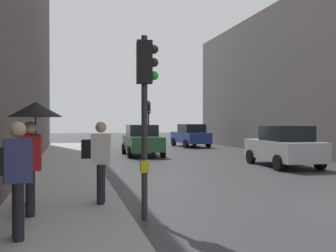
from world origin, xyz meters
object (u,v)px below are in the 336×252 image
at_px(pedestrian_with_black_backpack, 99,157).
at_px(traffic_light_near_left, 146,93).
at_px(traffic_light_far_median, 149,115).
at_px(pedestrian_with_umbrella, 34,126).
at_px(pedestrian_with_grey_backpack, 15,173).
at_px(pedestrian_in_dark_coat, 30,159).
at_px(car_blue_van, 191,135).
at_px(car_green_estate, 142,140).
at_px(car_silver_hatchback, 284,146).

bearing_deg(pedestrian_with_black_backpack, traffic_light_near_left, -49.40).
bearing_deg(traffic_light_far_median, pedestrian_with_umbrella, -107.75).
height_order(pedestrian_with_grey_backpack, pedestrian_in_dark_coat, same).
xyz_separation_m(traffic_light_far_median, car_blue_van, (3.47, 0.71, -1.52)).
distance_m(car_blue_van, pedestrian_with_grey_backpack, 24.08).
bearing_deg(pedestrian_with_umbrella, pedestrian_with_grey_backpack, -95.85).
height_order(traffic_light_near_left, pedestrian_with_umbrella, traffic_light_near_left).
relative_size(traffic_light_near_left, car_blue_van, 0.84).
height_order(car_green_estate, pedestrian_with_umbrella, pedestrian_with_umbrella).
distance_m(car_blue_van, pedestrian_in_dark_coat, 21.88).
bearing_deg(car_silver_hatchback, traffic_light_far_median, 104.34).
bearing_deg(car_green_estate, pedestrian_with_umbrella, -108.83).
distance_m(traffic_light_near_left, car_green_estate, 14.37).
relative_size(pedestrian_with_umbrella, pedestrian_with_black_backpack, 1.21).
bearing_deg(pedestrian_with_black_backpack, pedestrian_with_grey_backpack, -122.20).
bearing_deg(traffic_light_near_left, pedestrian_with_black_backpack, 130.60).
bearing_deg(pedestrian_in_dark_coat, traffic_light_near_left, -27.33).
height_order(traffic_light_far_median, pedestrian_with_black_backpack, traffic_light_far_median).
distance_m(car_blue_van, pedestrian_with_black_backpack, 21.44).
height_order(traffic_light_near_left, pedestrian_with_grey_backpack, traffic_light_near_left).
bearing_deg(pedestrian_with_umbrella, car_green_estate, 71.17).
bearing_deg(pedestrian_with_umbrella, traffic_light_near_left, -5.69).
distance_m(traffic_light_near_left, pedestrian_with_umbrella, 2.21).
height_order(pedestrian_with_black_backpack, pedestrian_with_grey_backpack, same).
bearing_deg(pedestrian_with_grey_backpack, car_green_estate, 72.36).
height_order(traffic_light_near_left, traffic_light_far_median, traffic_light_near_left).
bearing_deg(traffic_light_far_median, car_green_estate, -105.17).
bearing_deg(pedestrian_in_dark_coat, traffic_light_far_median, 70.98).
relative_size(pedestrian_with_umbrella, pedestrian_in_dark_coat, 1.21).
height_order(car_blue_van, car_green_estate, same).
bearing_deg(traffic_light_near_left, car_green_estate, 79.44).
relative_size(traffic_light_near_left, pedestrian_with_grey_backpack, 2.04).
distance_m(car_silver_hatchback, pedestrian_in_dark_coat, 11.44).
bearing_deg(pedestrian_with_grey_backpack, car_blue_van, 65.61).
distance_m(traffic_light_near_left, traffic_light_far_median, 20.38).
xyz_separation_m(car_green_estate, pedestrian_in_dark_coat, (-4.87, -12.88, 0.25)).
bearing_deg(traffic_light_far_median, pedestrian_with_black_backpack, -104.92).
xyz_separation_m(traffic_light_far_median, car_silver_hatchback, (3.26, -12.77, -1.52)).
relative_size(car_silver_hatchback, car_blue_van, 1.00).
bearing_deg(car_silver_hatchback, car_green_estate, 125.28).
bearing_deg(car_silver_hatchback, pedestrian_in_dark_coat, -148.35).
bearing_deg(car_green_estate, traffic_light_far_median, 74.83).
bearing_deg(traffic_light_far_median, pedestrian_in_dark_coat, -109.02).
distance_m(car_silver_hatchback, pedestrian_with_black_backpack, 10.37).
bearing_deg(pedestrian_with_grey_backpack, traffic_light_far_median, 73.04).
bearing_deg(pedestrian_in_dark_coat, pedestrian_with_grey_backpack, -89.92).
bearing_deg(traffic_light_near_left, pedestrian_with_umbrella, 174.31).
bearing_deg(car_blue_van, car_green_estate, -127.50).
height_order(car_blue_van, pedestrian_in_dark_coat, pedestrian_in_dark_coat).
bearing_deg(car_green_estate, car_blue_van, 52.50).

